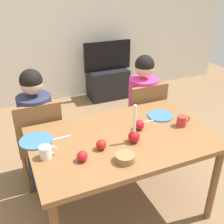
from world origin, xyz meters
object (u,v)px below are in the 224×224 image
(dining_table, at_px, (122,146))
(person_left_child, at_px, (39,132))
(plate_left, at_px, (36,140))
(person_right_child, at_px, (142,110))
(chair_right, at_px, (143,116))
(mug_right, at_px, (182,121))
(tv, at_px, (108,56))
(tv_stand, at_px, (108,84))
(mug_left, at_px, (46,152))
(chair_left, at_px, (40,139))
(apple_near_candle, at_px, (139,125))
(apple_by_right_mug, at_px, (101,145))
(plate_right, at_px, (160,116))
(apple_by_left_plate, at_px, (82,156))
(candle_centerpiece, at_px, (134,135))
(bowl_walnuts, at_px, (125,158))

(dining_table, bearing_deg, person_left_child, 130.78)
(plate_left, bearing_deg, person_right_child, 20.66)
(chair_right, bearing_deg, person_left_child, 178.30)
(person_right_child, height_order, mug_right, person_right_child)
(tv, distance_m, mug_right, 2.36)
(tv_stand, distance_m, mug_left, 2.79)
(dining_table, distance_m, chair_left, 0.84)
(dining_table, bearing_deg, mug_left, -177.10)
(tv, relative_size, mug_right, 6.48)
(chair_right, bearing_deg, mug_right, -91.74)
(person_right_child, bearing_deg, person_left_child, 180.00)
(chair_left, bearing_deg, dining_table, -47.75)
(mug_right, bearing_deg, dining_table, 175.52)
(apple_near_candle, bearing_deg, person_left_child, 140.66)
(dining_table, distance_m, apple_by_right_mug, 0.26)
(apple_near_candle, distance_m, apple_by_right_mug, 0.41)
(chair_left, height_order, apple_by_right_mug, chair_left)
(mug_left, bearing_deg, plate_right, 10.70)
(person_left_child, bearing_deg, apple_by_right_mug, -64.85)
(chair_left, bearing_deg, apple_by_left_plate, -77.14)
(chair_right, relative_size, person_left_child, 0.77)
(tv_stand, distance_m, apple_by_right_mug, 2.66)
(plate_left, distance_m, apple_by_right_mug, 0.50)
(person_left_child, xyz_separation_m, tv, (1.39, 1.66, 0.14))
(chair_left, distance_m, tv, 2.20)
(tv_stand, distance_m, candle_centerpiece, 2.59)
(dining_table, relative_size, chair_right, 1.56)
(person_right_child, height_order, plate_left, person_right_child)
(chair_left, distance_m, person_left_child, 0.07)
(dining_table, xyz_separation_m, chair_right, (0.54, 0.61, -0.15))
(chair_right, distance_m, tv_stand, 1.74)
(person_right_child, relative_size, apple_by_right_mug, 15.59)
(candle_centerpiece, bearing_deg, apple_near_candle, 49.37)
(dining_table, relative_size, apple_near_candle, 17.21)
(mug_left, bearing_deg, plate_left, 97.74)
(plate_right, relative_size, bowl_walnuts, 1.65)
(person_right_child, height_order, tv, person_right_child)
(dining_table, xyz_separation_m, tv_stand, (0.84, 2.30, -0.43))
(chair_left, bearing_deg, person_right_child, 1.70)
(chair_left, xyz_separation_m, tv_stand, (1.39, 1.69, -0.27))
(dining_table, relative_size, mug_right, 11.48)
(tv, distance_m, plate_left, 2.56)
(dining_table, bearing_deg, chair_left, 132.25)
(candle_centerpiece, height_order, mug_left, candle_centerpiece)
(chair_left, distance_m, apple_near_candle, 0.96)
(person_right_child, height_order, plate_right, person_right_child)
(apple_by_left_plate, bearing_deg, candle_centerpiece, 8.74)
(tv, height_order, mug_left, tv)
(plate_left, relative_size, plate_right, 1.11)
(apple_by_right_mug, bearing_deg, tv, 66.38)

